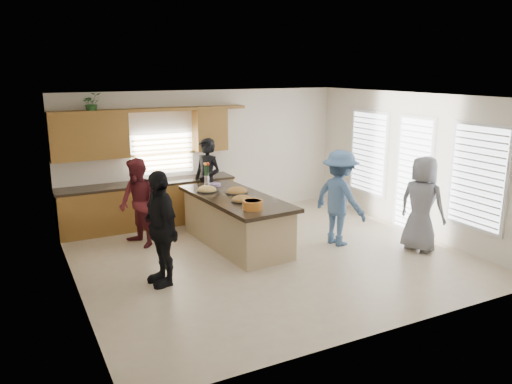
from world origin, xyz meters
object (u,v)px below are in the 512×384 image
woman_left_back (207,181)px  woman_right_back (340,198)px  woman_left_front (160,228)px  woman_right_front (422,204)px  salad_bowl (253,204)px  island (236,222)px  woman_left_mid (139,203)px

woman_left_back → woman_right_back: woman_left_back is taller
woman_left_front → woman_right_back: (3.50, 0.23, 0.00)m
woman_left_back → woman_right_front: bearing=13.8°
woman_left_back → salad_bowl: bearing=-30.5°
salad_bowl → island: bearing=83.0°
woman_right_back → woman_right_front: bearing=-141.2°
woman_left_back → woman_left_front: woman_left_back is taller
woman_left_mid → woman_left_back: bearing=97.4°
island → woman_left_back: bearing=84.0°
woman_right_back → salad_bowl: bearing=82.0°
woman_left_front → woman_right_back: bearing=87.3°
woman_left_front → woman_right_back: woman_right_back is taller
woman_left_front → woman_right_back: size_ratio=0.99×
island → woman_left_front: (-1.75, -1.05, 0.44)m
island → woman_left_front: bearing=-153.2°
woman_left_mid → woman_right_front: woman_right_front is taller
island → woman_right_front: bearing=-35.7°
salad_bowl → woman_right_front: size_ratio=0.20×
island → woman_left_back: 1.62m
woman_left_mid → woman_right_back: (3.38, -1.60, 0.07)m
island → woman_right_back: bearing=-29.2°
salad_bowl → woman_right_front: (3.00, -0.84, -0.16)m
woman_left_front → woman_right_back: 3.51m
woman_left_front → woman_right_front: 4.68m
woman_right_back → woman_right_front: woman_right_back is taller
island → woman_left_back: woman_left_back is taller
woman_left_back → woman_left_mid: 1.84m
woman_left_back → woman_right_back: bearing=9.1°
salad_bowl → woman_left_back: 2.48m
island → woman_left_front: 2.08m
woman_left_front → woman_left_mid: bearing=169.8°
island → salad_bowl: size_ratio=8.04×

